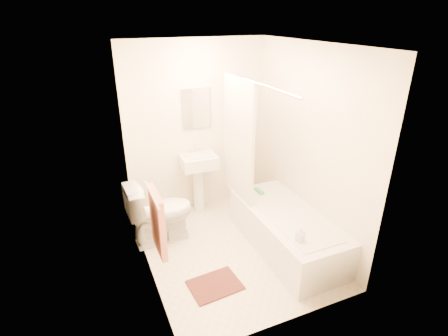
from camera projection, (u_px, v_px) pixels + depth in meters
name	position (u px, v px, depth m)	size (l,w,h in m)	color
floor	(232.00, 249.00, 4.31)	(2.40, 2.40, 0.00)	beige
ceiling	(234.00, 44.00, 3.34)	(2.40, 2.40, 0.00)	white
wall_back	(197.00, 129.00, 4.83)	(2.00, 0.02, 2.40)	beige
wall_left	(141.00, 175.00, 3.46)	(0.02, 2.40, 2.40)	beige
wall_right	(309.00, 147.00, 4.19)	(0.02, 2.40, 2.40)	beige
mirror	(197.00, 108.00, 4.69)	(0.40, 0.03, 0.55)	white
curtain_rod	(256.00, 83.00, 3.69)	(0.03, 0.03, 1.70)	silver
shower_curtain	(238.00, 141.00, 4.34)	(0.04, 0.80, 1.55)	silver
towel_bar	(152.00, 194.00, 3.31)	(0.02, 0.02, 0.60)	silver
towel	(158.00, 222.00, 3.45)	(0.06, 0.45, 0.66)	#CC7266
toilet_paper	(150.00, 211.00, 3.79)	(0.12, 0.12, 0.11)	white
toilet	(160.00, 212.00, 4.35)	(0.46, 0.82, 0.80)	silver
sink	(199.00, 181.00, 4.99)	(0.49, 0.39, 0.95)	silver
bathtub	(286.00, 230.00, 4.28)	(0.74, 1.69, 0.47)	silver
bath_mat	(215.00, 285.00, 3.73)	(0.53, 0.40, 0.02)	#51301F
soap_bottle	(300.00, 235.00, 3.64)	(0.08, 0.08, 0.17)	silver
scrub_brush	(259.00, 191.00, 4.67)	(0.06, 0.18, 0.04)	#33AA65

